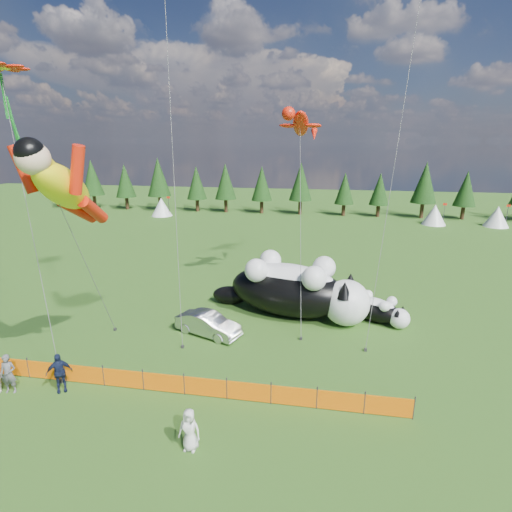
{
  "coord_description": "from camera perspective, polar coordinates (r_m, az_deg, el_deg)",
  "views": [
    {
      "loc": [
        6.94,
        -18.08,
        11.22
      ],
      "look_at": [
        3.12,
        4.0,
        4.75
      ],
      "focal_mm": 28.0,
      "sensor_mm": 36.0,
      "label": 1
    }
  ],
  "objects": [
    {
      "name": "safety_fence",
      "position": [
        19.76,
        -13.06,
        -17.22
      ],
      "size": [
        22.06,
        0.06,
        1.1
      ],
      "color": "#262626",
      "rests_on": "ground"
    },
    {
      "name": "flower_kite",
      "position": [
        25.25,
        -32.72,
        21.37
      ],
      "size": [
        5.8,
        5.85,
        15.72
      ],
      "color": "red",
      "rests_on": "ground"
    },
    {
      "name": "spectator_a",
      "position": [
        22.2,
        -31.87,
        -14.11
      ],
      "size": [
        0.78,
        0.59,
        1.9
      ],
      "primitive_type": "imported",
      "rotation": [
        0.0,
        0.0,
        0.22
      ],
      "color": "#535358",
      "rests_on": "ground"
    },
    {
      "name": "cat_large",
      "position": [
        26.44,
        5.69,
        -4.66
      ],
      "size": [
        10.82,
        5.75,
        3.96
      ],
      "rotation": [
        0.0,
        0.0,
        -0.25
      ],
      "color": "black",
      "rests_on": "ground"
    },
    {
      "name": "ground",
      "position": [
        22.38,
        -9.96,
        -14.26
      ],
      "size": [
        160.0,
        160.0,
        0.0
      ],
      "primitive_type": "plane",
      "color": "#0E380A",
      "rests_on": "ground"
    },
    {
      "name": "spectator_c",
      "position": [
        21.17,
        -26.3,
        -14.72
      ],
      "size": [
        1.26,
        1.11,
        1.92
      ],
      "primitive_type": "imported",
      "rotation": [
        0.0,
        0.0,
        0.6
      ],
      "color": "#151D3B",
      "rests_on": "ground"
    },
    {
      "name": "superhero_kite",
      "position": [
        19.12,
        -25.88,
        8.86
      ],
      "size": [
        5.54,
        8.04,
        12.29
      ],
      "color": "#FFEA0D",
      "rests_on": "ground"
    },
    {
      "name": "tree_line",
      "position": [
        63.87,
        3.58,
        9.58
      ],
      "size": [
        90.0,
        4.0,
        8.0
      ],
      "primitive_type": null,
      "color": "black",
      "rests_on": "ground"
    },
    {
      "name": "cat_small",
      "position": [
        27.0,
        16.97,
        -7.3
      ],
      "size": [
        4.27,
        3.34,
        1.73
      ],
      "rotation": [
        0.0,
        0.0,
        -0.57
      ],
      "color": "black",
      "rests_on": "ground"
    },
    {
      "name": "gecko_kite",
      "position": [
        29.58,
        6.4,
        18.2
      ],
      "size": [
        3.25,
        11.34,
        14.75
      ],
      "color": "red",
      "rests_on": "ground"
    },
    {
      "name": "car",
      "position": [
        24.39,
        -6.83,
        -9.64
      ],
      "size": [
        4.34,
        2.77,
        1.35
      ],
      "primitive_type": "imported",
      "rotation": [
        0.0,
        0.0,
        1.21
      ],
      "color": "#B3B4B8",
      "rests_on": "ground"
    },
    {
      "name": "spectator_e",
      "position": [
        16.43,
        -9.49,
        -23.29
      ],
      "size": [
        0.86,
        0.58,
        1.71
      ],
      "primitive_type": "imported",
      "rotation": [
        0.0,
        0.0,
        -0.04
      ],
      "color": "silver",
      "rests_on": "ground"
    },
    {
      "name": "diamond_kite_a",
      "position": [
        26.26,
        -12.76,
        30.35
      ],
      "size": [
        2.34,
        5.24,
        20.2
      ],
      "color": "blue",
      "rests_on": "ground"
    },
    {
      "name": "festival_tents",
      "position": [
        59.04,
        13.71,
        6.07
      ],
      "size": [
        50.0,
        3.2,
        2.8
      ],
      "primitive_type": null,
      "color": "white",
      "rests_on": "ground"
    }
  ]
}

